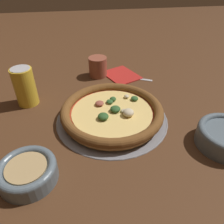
% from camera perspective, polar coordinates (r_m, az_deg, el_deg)
% --- Properties ---
extents(ground_plane, '(3.00, 3.00, 0.00)m').
position_cam_1_polar(ground_plane, '(0.65, -0.00, -1.73)').
color(ground_plane, '#4C2D19').
extents(pizza_tray, '(0.33, 0.33, 0.01)m').
position_cam_1_polar(pizza_tray, '(0.65, -0.00, -1.48)').
color(pizza_tray, gray).
rests_on(pizza_tray, ground_plane).
extents(pizza, '(0.30, 0.30, 0.04)m').
position_cam_1_polar(pizza, '(0.64, 0.02, 0.06)').
color(pizza, tan).
rests_on(pizza, pizza_tray).
extents(bowl_near, '(0.13, 0.13, 0.04)m').
position_cam_1_polar(bowl_near, '(0.52, -21.25, -14.27)').
color(bowl_near, slate).
rests_on(bowl_near, ground_plane).
extents(drinking_cup, '(0.07, 0.07, 0.08)m').
position_cam_1_polar(drinking_cup, '(0.88, -3.71, 11.69)').
color(drinking_cup, brown).
rests_on(drinking_cup, ground_plane).
extents(napkin, '(0.17, 0.16, 0.01)m').
position_cam_1_polar(napkin, '(0.89, 2.45, 9.71)').
color(napkin, '#B2231E').
rests_on(napkin, ground_plane).
extents(fork, '(0.09, 0.15, 0.00)m').
position_cam_1_polar(fork, '(0.88, 4.44, 9.04)').
color(fork, '#B7B7BC').
rests_on(fork, ground_plane).
extents(beverage_can, '(0.07, 0.07, 0.12)m').
position_cam_1_polar(beverage_can, '(0.74, -21.82, 6.17)').
color(beverage_can, gold).
rests_on(beverage_can, ground_plane).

